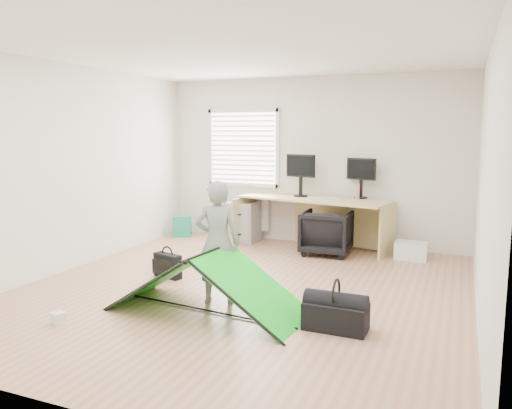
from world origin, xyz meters
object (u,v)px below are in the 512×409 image
at_px(monitor_right, 361,184).
at_px(duffel_bag, 336,316).
at_px(storage_crate, 411,251).
at_px(thermos, 357,192).
at_px(office_chair, 327,233).
at_px(kite, 207,282).
at_px(laptop_bag, 168,266).
at_px(person, 218,242).
at_px(filing_cabinet, 245,221).
at_px(desk, 312,223).
at_px(monitor_left, 301,181).

distance_m(monitor_right, duffel_bag, 3.50).
xyz_separation_m(monitor_right, storage_crate, (0.82, -0.38, -0.90)).
relative_size(thermos, office_chair, 0.32).
relative_size(kite, duffel_bag, 3.44).
height_order(monitor_right, laptop_bag, monitor_right).
bearing_deg(laptop_bag, office_chair, 67.76).
bearing_deg(kite, person, 102.20).
height_order(filing_cabinet, storage_crate, filing_cabinet).
bearing_deg(desk, monitor_right, 31.95).
bearing_deg(office_chair, monitor_left, -39.42).
height_order(desk, thermos, thermos).
bearing_deg(thermos, person, -106.79).
bearing_deg(monitor_right, office_chair, -108.75).
bearing_deg(monitor_right, duffel_bag, -65.96).
height_order(desk, person, person).
height_order(monitor_left, office_chair, monitor_left).
relative_size(filing_cabinet, monitor_right, 1.41).
bearing_deg(person, thermos, -126.19).
distance_m(filing_cabinet, duffel_bag, 3.92).
relative_size(thermos, kite, 0.12).
xyz_separation_m(desk, monitor_right, (0.69, 0.27, 0.63)).
distance_m(desk, kite, 3.14).
distance_m(monitor_left, office_chair, 0.99).
xyz_separation_m(monitor_left, duffel_bag, (1.36, -3.21, -0.92)).
distance_m(desk, thermos, 0.85).
height_order(filing_cabinet, kite, filing_cabinet).
xyz_separation_m(monitor_left, monitor_right, (0.93, 0.14, -0.02)).
height_order(monitor_left, laptop_bag, monitor_left).
xyz_separation_m(desk, monitor_left, (-0.24, 0.13, 0.65)).
bearing_deg(person, storage_crate, -142.09).
distance_m(office_chair, laptop_bag, 2.50).
height_order(desk, storage_crate, desk).
relative_size(desk, monitor_left, 4.57).
distance_m(desk, filing_cabinet, 1.19).
height_order(storage_crate, laptop_bag, laptop_bag).
height_order(monitor_right, storage_crate, monitor_right).
bearing_deg(kite, duffel_bag, 7.97).
bearing_deg(person, monitor_left, -109.22).
bearing_deg(duffel_bag, kite, -177.04).
bearing_deg(thermos, monitor_left, -179.21).
height_order(filing_cabinet, office_chair, filing_cabinet).
bearing_deg(monitor_left, desk, -13.64).
relative_size(kite, storage_crate, 4.48).
distance_m(monitor_right, storage_crate, 1.28).
bearing_deg(storage_crate, laptop_bag, -142.31).
bearing_deg(kite, office_chair, 85.99).
bearing_deg(office_chair, laptop_bag, 49.38).
distance_m(desk, monitor_right, 0.97).
relative_size(monitor_left, duffel_bag, 0.88).
height_order(monitor_left, thermos, monitor_left).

